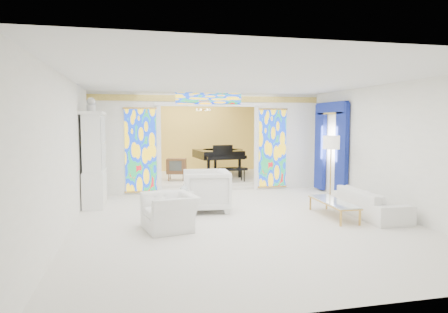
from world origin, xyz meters
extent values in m
plane|color=silver|center=(0.00, 0.00, 0.00)|extent=(12.00, 12.00, 0.00)
cube|color=silver|center=(0.00, 0.00, 3.00)|extent=(7.00, 12.00, 0.02)
cube|color=white|center=(0.00, 6.00, 1.50)|extent=(7.00, 0.02, 3.00)
cube|color=white|center=(0.00, -6.00, 1.50)|extent=(7.00, 0.02, 3.00)
cube|color=white|center=(-3.50, 0.00, 1.50)|extent=(0.02, 12.00, 3.00)
cube|color=white|center=(3.50, 0.00, 1.50)|extent=(0.02, 12.00, 3.00)
cube|color=white|center=(-2.50, 2.00, 1.50)|extent=(2.00, 0.18, 3.00)
cube|color=white|center=(2.50, 2.00, 1.50)|extent=(2.00, 0.18, 3.00)
cube|color=white|center=(0.00, 2.00, 2.80)|extent=(3.00, 0.18, 0.40)
cube|color=white|center=(-1.50, 1.90, 1.30)|extent=(0.12, 0.06, 2.60)
cube|color=white|center=(1.50, 1.90, 1.30)|extent=(0.12, 0.06, 2.60)
cube|color=white|center=(0.00, 1.90, 2.65)|extent=(3.24, 0.06, 0.12)
cube|color=#E8C657|center=(0.00, 1.90, 2.82)|extent=(7.00, 0.05, 0.18)
cube|color=gold|center=(-2.03, 1.89, 1.30)|extent=(0.90, 0.04, 2.40)
cube|color=gold|center=(2.03, 1.89, 1.30)|extent=(0.90, 0.04, 2.40)
cube|color=gold|center=(0.00, 1.89, 2.82)|extent=(2.00, 0.04, 0.34)
cube|color=silver|center=(0.00, 4.10, 0.09)|extent=(6.80, 3.80, 0.18)
cube|color=#FFCF58|center=(0.00, 5.88, 1.50)|extent=(6.70, 0.10, 2.90)
cylinder|color=#C19343|center=(0.20, 4.00, 2.55)|extent=(0.48, 0.48, 0.30)
cube|color=navy|center=(3.40, 0.05, 1.35)|extent=(0.12, 0.55, 2.60)
cube|color=navy|center=(3.40, 1.35, 1.35)|extent=(0.12, 0.55, 2.60)
cube|color=navy|center=(3.40, 0.70, 2.55)|extent=(0.14, 1.70, 0.30)
cube|color=#DFB84E|center=(3.40, 0.70, 2.38)|extent=(0.12, 1.50, 0.06)
cube|color=white|center=(-3.22, 0.60, 0.45)|extent=(0.50, 1.40, 0.90)
cube|color=white|center=(-3.22, 0.60, 1.60)|extent=(0.44, 1.30, 1.40)
cube|color=silver|center=(-2.99, 0.60, 1.60)|extent=(0.01, 1.20, 1.30)
cube|color=white|center=(-3.22, 0.60, 2.34)|extent=(0.56, 1.46, 0.08)
cylinder|color=silver|center=(-3.22, 0.25, 2.46)|extent=(0.22, 0.22, 0.16)
sphere|color=silver|center=(-3.22, 0.25, 2.62)|extent=(0.20, 0.20, 0.20)
imported|color=silver|center=(-1.57, -2.14, 0.35)|extent=(1.15, 1.25, 0.70)
imported|color=white|center=(-0.56, -0.69, 0.50)|extent=(1.18, 1.15, 0.99)
imported|color=white|center=(2.95, -2.06, 0.31)|extent=(0.87, 2.11, 0.61)
cylinder|color=white|center=(-1.18, -1.28, 0.56)|extent=(0.57, 0.57, 0.03)
cylinder|color=white|center=(-1.18, -1.28, 0.28)|extent=(0.10, 0.10, 0.55)
cylinder|color=white|center=(-1.18, -1.28, 0.01)|extent=(0.38, 0.38, 0.03)
imported|color=silver|center=(-1.18, -1.28, 0.67)|extent=(0.21, 0.21, 0.18)
cube|color=silver|center=(2.09, -1.96, 0.35)|extent=(0.54, 1.65, 0.04)
cube|color=#C19343|center=(2.09, -1.96, 0.34)|extent=(0.57, 1.68, 0.03)
cube|color=#C19343|center=(1.85, -2.72, 0.17)|extent=(0.04, 0.04, 0.34)
cube|color=#C19343|center=(2.27, -2.74, 0.17)|extent=(0.04, 0.04, 0.34)
cube|color=#C19343|center=(1.91, -1.17, 0.17)|extent=(0.04, 0.04, 0.34)
cube|color=#C19343|center=(2.33, -1.19, 0.17)|extent=(0.04, 0.04, 0.34)
cylinder|color=#C19343|center=(2.80, -0.47, 0.02)|extent=(0.37, 0.37, 0.03)
cylinder|color=#C19343|center=(2.80, -0.47, 0.81)|extent=(0.04, 0.04, 1.62)
cylinder|color=white|center=(2.80, -0.47, 1.59)|extent=(0.52, 0.52, 0.34)
cube|color=black|center=(0.74, 4.09, 0.97)|extent=(1.66, 1.75, 0.29)
cylinder|color=black|center=(1.01, 4.49, 0.97)|extent=(1.64, 1.64, 0.29)
cube|color=black|center=(0.84, 3.17, 0.92)|extent=(1.42, 0.46, 0.10)
cube|color=silver|center=(0.85, 3.09, 0.95)|extent=(1.30, 0.24, 0.03)
cube|color=black|center=(0.80, 3.53, 1.19)|extent=(0.72, 0.11, 0.26)
cube|color=black|center=(0.90, 2.55, 0.59)|extent=(0.96, 0.46, 0.08)
cylinder|color=black|center=(0.25, 3.31, 0.50)|extent=(0.11, 0.11, 0.64)
cylinder|color=black|center=(1.38, 3.43, 0.50)|extent=(0.11, 0.11, 0.64)
cylinder|color=black|center=(0.78, 4.72, 0.50)|extent=(0.11, 0.11, 0.64)
cube|color=brown|center=(-0.85, 3.26, 0.65)|extent=(0.71, 0.57, 0.51)
cube|color=#363B38|center=(-0.90, 3.06, 0.69)|extent=(0.40, 0.12, 0.32)
cone|color=brown|center=(-1.12, 3.18, 0.29)|extent=(0.04, 0.04, 0.22)
cone|color=brown|center=(-0.65, 3.06, 0.29)|extent=(0.04, 0.04, 0.22)
cone|color=brown|center=(-1.04, 3.47, 0.29)|extent=(0.04, 0.04, 0.22)
cone|color=brown|center=(-0.57, 3.35, 0.29)|extent=(0.04, 0.04, 0.22)
camera|label=1|loc=(-2.25, -9.97, 2.13)|focal=32.00mm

